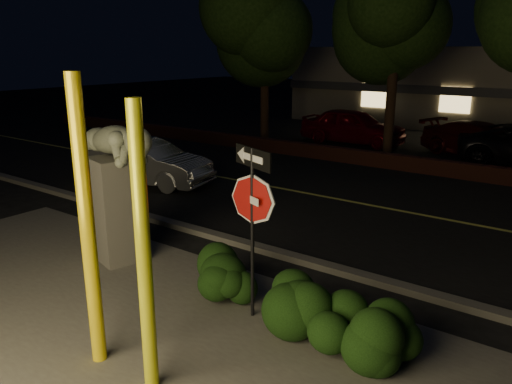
% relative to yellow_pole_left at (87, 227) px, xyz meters
% --- Properties ---
extents(ground, '(90.00, 90.00, 0.00)m').
position_rel_yellow_pole_left_xyz_m(ground, '(0.55, 11.24, -1.81)').
color(ground, black).
rests_on(ground, ground).
extents(patio, '(14.00, 6.00, 0.02)m').
position_rel_yellow_pole_left_xyz_m(patio, '(0.55, 0.24, -1.80)').
color(patio, '#4C4944').
rests_on(patio, ground).
extents(road, '(80.00, 8.00, 0.01)m').
position_rel_yellow_pole_left_xyz_m(road, '(0.55, 8.24, -1.80)').
color(road, black).
rests_on(road, ground).
extents(lane_marking, '(80.00, 0.12, 0.00)m').
position_rel_yellow_pole_left_xyz_m(lane_marking, '(0.55, 8.24, -1.79)').
color(lane_marking, '#C0BD4C').
rests_on(lane_marking, road).
extents(curb, '(80.00, 0.25, 0.12)m').
position_rel_yellow_pole_left_xyz_m(curb, '(0.55, 4.14, -1.75)').
color(curb, '#4C4944').
rests_on(curb, ground).
extents(brick_wall, '(40.00, 0.35, 0.50)m').
position_rel_yellow_pole_left_xyz_m(brick_wall, '(0.55, 12.54, -1.56)').
color(brick_wall, '#3F1B14').
rests_on(brick_wall, ground).
extents(parking_lot, '(40.00, 12.00, 0.01)m').
position_rel_yellow_pole_left_xyz_m(parking_lot, '(0.55, 18.24, -1.80)').
color(parking_lot, black).
rests_on(parking_lot, ground).
extents(tree_far_a, '(4.60, 4.60, 7.43)m').
position_rel_yellow_pole_left_xyz_m(tree_far_a, '(-7.45, 14.24, 3.53)').
color(tree_far_a, black).
rests_on(tree_far_a, ground).
extents(yellow_pole_left, '(0.18, 0.18, 3.62)m').
position_rel_yellow_pole_left_xyz_m(yellow_pole_left, '(0.00, 0.00, 0.00)').
color(yellow_pole_left, yellow).
rests_on(yellow_pole_left, ground).
extents(yellow_pole_right, '(0.17, 0.17, 3.38)m').
position_rel_yellow_pole_left_xyz_m(yellow_pole_right, '(0.95, 0.03, -0.12)').
color(yellow_pole_right, yellow).
rests_on(yellow_pole_right, ground).
extents(signpost, '(0.82, 0.34, 2.56)m').
position_rel_yellow_pole_left_xyz_m(signpost, '(0.94, 2.03, 0.01)').
color(signpost, black).
rests_on(signpost, ground).
extents(sculpture, '(2.48, 1.26, 2.66)m').
position_rel_yellow_pole_left_xyz_m(sculpture, '(-2.28, 2.23, -0.17)').
color(sculpture, '#4C4944').
rests_on(sculpture, ground).
extents(hedge_center, '(1.76, 1.00, 0.87)m').
position_rel_yellow_pole_left_xyz_m(hedge_center, '(0.44, 2.24, -1.37)').
color(hedge_center, black).
rests_on(hedge_center, ground).
extents(hedge_right, '(1.95, 1.55, 1.13)m').
position_rel_yellow_pole_left_xyz_m(hedge_right, '(2.09, 2.02, -1.25)').
color(hedge_right, black).
rests_on(hedge_right, ground).
extents(hedge_far_right, '(1.53, 1.29, 0.91)m').
position_rel_yellow_pole_left_xyz_m(hedge_far_right, '(3.07, 2.05, -1.36)').
color(hedge_far_right, black).
rests_on(hedge_far_right, ground).
extents(silver_sedan, '(4.16, 2.12, 1.31)m').
position_rel_yellow_pole_left_xyz_m(silver_sedan, '(-6.15, 6.37, -1.16)').
color(silver_sedan, silver).
rests_on(silver_sedan, ground).
extents(parked_car_red, '(4.45, 1.91, 1.50)m').
position_rel_yellow_pole_left_xyz_m(parked_car_red, '(-4.14, 16.04, -1.06)').
color(parked_car_red, maroon).
rests_on(parked_car_red, ground).
extents(parked_car_darkred, '(4.76, 3.02, 1.28)m').
position_rel_yellow_pole_left_xyz_m(parked_car_darkred, '(0.90, 16.23, -1.17)').
color(parked_car_darkred, '#3D0A0C').
rests_on(parked_car_darkred, ground).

